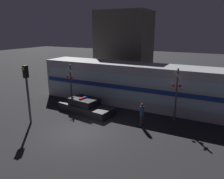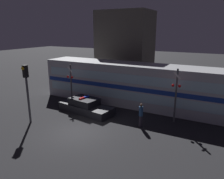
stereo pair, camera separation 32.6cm
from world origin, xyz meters
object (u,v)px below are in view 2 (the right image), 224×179
Objects in this scene: police_car at (86,106)px; traffic_light_corner at (27,86)px; train at (136,85)px; pedestrian at (141,115)px; crossing_signal_near at (176,94)px.

police_car is 1.16× the size of traffic_light_corner.
traffic_light_corner is (-5.49, -7.75, 0.97)m from train.
pedestrian is 3.10m from crossing_signal_near.
police_car is (-3.01, -3.91, -1.44)m from train.
train is 5.14m from police_car.
crossing_signal_near reaches higher than pedestrian.
crossing_signal_near is at bearing 19.51° from police_car.
traffic_light_corner reaches higher than police_car.
pedestrian is (5.25, -0.53, 0.42)m from police_car.
pedestrian is at bearing 2.58° from police_car.
police_car is 5.17m from traffic_light_corner.
traffic_light_corner reaches higher than train.
crossing_signal_near is 11.06m from traffic_light_corner.
crossing_signal_near is at bearing 44.79° from pedestrian.
crossing_signal_near is at bearing -30.50° from train.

